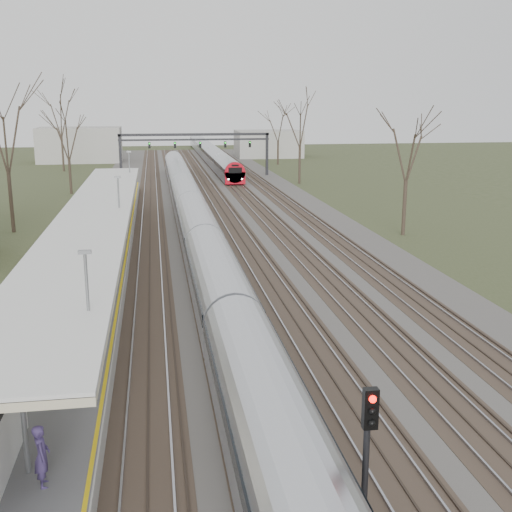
{
  "coord_description": "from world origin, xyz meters",
  "views": [
    {
      "loc": [
        -5.5,
        -5.77,
        10.55
      ],
      "look_at": [
        0.01,
        28.89,
        2.0
      ],
      "focal_mm": 45.0,
      "sensor_mm": 36.0,
      "label": 1
    }
  ],
  "objects_px": {
    "train_near": "(191,210)",
    "signal_post": "(368,441)",
    "train_far": "(209,152)",
    "passenger": "(42,456)"
  },
  "relations": [
    {
      "from": "train_far",
      "to": "signal_post",
      "type": "bearing_deg",
      "value": -92.89
    },
    {
      "from": "train_near",
      "to": "train_far",
      "type": "relative_size",
      "value": 1.2
    },
    {
      "from": "train_near",
      "to": "signal_post",
      "type": "relative_size",
      "value": 22.0
    },
    {
      "from": "train_far",
      "to": "passenger",
      "type": "xyz_separation_m",
      "value": [
        -13.05,
        -101.77,
        0.37
      ]
    },
    {
      "from": "train_far",
      "to": "passenger",
      "type": "relative_size",
      "value": 44.53
    },
    {
      "from": "train_near",
      "to": "signal_post",
      "type": "bearing_deg",
      "value": -87.55
    },
    {
      "from": "train_far",
      "to": "passenger",
      "type": "bearing_deg",
      "value": -97.31
    },
    {
      "from": "train_near",
      "to": "passenger",
      "type": "distance_m",
      "value": 39.37
    },
    {
      "from": "train_near",
      "to": "train_far",
      "type": "xyz_separation_m",
      "value": [
        7.0,
        62.87,
        0.0
      ]
    },
    {
      "from": "train_near",
      "to": "train_far",
      "type": "distance_m",
      "value": 63.26
    }
  ]
}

